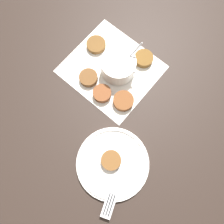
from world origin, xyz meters
TOP-DOWN VIEW (x-y plane):
  - ground_plane at (0.00, 0.00)m, footprint 4.00×4.00m
  - napkin at (-0.02, 0.02)m, footprint 0.32×0.30m
  - sauce_bowl at (0.00, 0.02)m, footprint 0.12×0.12m
  - fritter_0 at (0.07, -0.06)m, footprint 0.07×0.07m
  - fritter_1 at (0.05, 0.10)m, footprint 0.06×0.06m
  - fritter_2 at (-0.11, 0.06)m, footprint 0.06×0.06m
  - fritter_3 at (-0.07, -0.05)m, footprint 0.06×0.06m
  - fritter_4 at (0.00, -0.07)m, footprint 0.06×0.06m
  - serving_plate at (0.14, -0.24)m, footprint 0.22×0.22m
  - fritter_on_plate at (0.13, -0.24)m, footprint 0.06×0.06m
  - fork at (0.18, -0.31)m, footprint 0.06×0.19m

SIDE VIEW (x-z plane):
  - ground_plane at x=0.00m, z-range 0.00..0.00m
  - napkin at x=-0.02m, z-range 0.00..0.00m
  - serving_plate at x=0.14m, z-range 0.00..0.02m
  - fritter_2 at x=-0.11m, z-range 0.00..0.02m
  - fritter_3 at x=-0.07m, z-range 0.00..0.02m
  - fritter_1 at x=0.05m, z-range 0.00..0.02m
  - fritter_0 at x=0.07m, z-range 0.00..0.02m
  - fritter_4 at x=0.00m, z-range 0.00..0.03m
  - fork at x=0.18m, z-range 0.02..0.02m
  - fritter_on_plate at x=0.13m, z-range 0.02..0.03m
  - sauce_bowl at x=0.00m, z-range -0.02..0.09m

